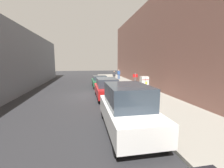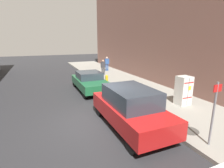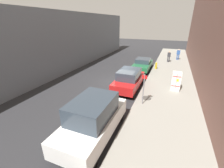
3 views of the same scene
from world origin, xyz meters
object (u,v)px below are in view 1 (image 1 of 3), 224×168
(pedestrian_walking_far, at_px, (114,75))
(parked_van_white, at_px, (127,108))
(street_sign_post, at_px, (135,86))
(discarded_refrigerator, at_px, (144,85))
(parked_sedan_green, at_px, (100,81))
(pedestrian_standing_near, at_px, (119,74))
(fire_hydrant, at_px, (111,81))
(parked_suv_red, at_px, (107,88))

(pedestrian_walking_far, distance_m, parked_van_white, 17.54)
(street_sign_post, xyz_separation_m, parked_van_white, (1.73, 3.99, -0.34))
(discarded_refrigerator, relative_size, parked_sedan_green, 0.36)
(street_sign_post, relative_size, pedestrian_standing_near, 1.36)
(fire_hydrant, height_order, pedestrian_walking_far, pedestrian_walking_far)
(fire_hydrant, xyz_separation_m, parked_suv_red, (1.56, 6.70, 0.32))
(discarded_refrigerator, height_order, parked_suv_red, discarded_refrigerator)
(pedestrian_walking_far, relative_size, pedestrian_standing_near, 0.95)
(pedestrian_walking_far, xyz_separation_m, parked_suv_red, (2.80, 10.86, -0.14))
(fire_hydrant, distance_m, parked_sedan_green, 1.68)
(pedestrian_walking_far, bearing_deg, parked_sedan_green, 85.45)
(fire_hydrant, distance_m, parked_van_white, 13.25)
(fire_hydrant, bearing_deg, parked_sedan_green, 20.87)
(street_sign_post, distance_m, pedestrian_standing_near, 15.54)
(pedestrian_standing_near, xyz_separation_m, parked_van_white, (4.04, 19.36, -0.02))
(pedestrian_standing_near, xyz_separation_m, parked_sedan_green, (4.04, 6.80, -0.37))
(street_sign_post, bearing_deg, parked_van_white, 66.60)
(street_sign_post, relative_size, parked_suv_red, 0.50)
(pedestrian_walking_far, bearing_deg, parked_van_white, 106.76)
(discarded_refrigerator, xyz_separation_m, pedestrian_standing_near, (-0.22, -12.01, 0.14))
(street_sign_post, bearing_deg, pedestrian_standing_near, -98.57)
(pedestrian_walking_far, bearing_deg, street_sign_post, 111.33)
(pedestrian_walking_far, bearing_deg, discarded_refrigerator, 121.80)
(fire_hydrant, distance_m, parked_suv_red, 6.88)
(street_sign_post, bearing_deg, parked_sedan_green, -78.60)
(street_sign_post, relative_size, parked_sedan_green, 0.50)
(fire_hydrant, relative_size, parked_suv_red, 0.19)
(street_sign_post, bearing_deg, parked_suv_red, -54.97)
(fire_hydrant, relative_size, pedestrian_walking_far, 0.53)
(street_sign_post, xyz_separation_m, parked_suv_red, (1.73, -2.46, -0.52))
(street_sign_post, distance_m, parked_sedan_green, 8.76)
(street_sign_post, distance_m, pedestrian_walking_far, 13.37)
(street_sign_post, distance_m, parked_van_white, 4.36)
(discarded_refrigerator, xyz_separation_m, parked_van_white, (3.82, 7.35, 0.11))
(parked_van_white, bearing_deg, street_sign_post, -113.40)
(parked_sedan_green, height_order, parked_van_white, parked_van_white)
(street_sign_post, xyz_separation_m, parked_sedan_green, (1.73, -8.56, -0.69))
(parked_sedan_green, bearing_deg, parked_suv_red, 90.00)
(pedestrian_walking_far, relative_size, parked_suv_red, 0.35)
(street_sign_post, xyz_separation_m, pedestrian_standing_near, (-2.32, -15.37, -0.32))
(parked_suv_red, bearing_deg, discarded_refrigerator, -166.82)
(fire_hydrant, height_order, pedestrian_standing_near, pedestrian_standing_near)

